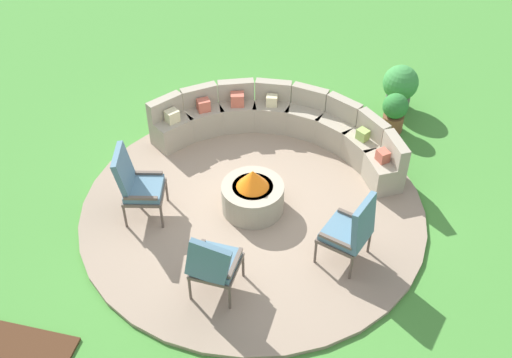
{
  "coord_description": "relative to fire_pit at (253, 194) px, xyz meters",
  "views": [
    {
      "loc": [
        1.59,
        -6.39,
        6.43
      ],
      "look_at": [
        0.0,
        0.2,
        0.45
      ],
      "focal_mm": 44.2,
      "sensor_mm": 36.0,
      "label": 1
    }
  ],
  "objects": [
    {
      "name": "lounge_chair_back_left",
      "position": [
        1.46,
        -0.66,
        0.29
      ],
      "size": [
        0.73,
        0.74,
        1.1
      ],
      "rotation": [
        0.0,
        0.0,
        7.52
      ],
      "color": "brown",
      "rests_on": "patio_circle"
    },
    {
      "name": "patio_circle",
      "position": [
        0.0,
        0.0,
        -0.3
      ],
      "size": [
        4.98,
        4.98,
        0.06
      ],
      "primitive_type": "cylinder",
      "color": "gray",
      "rests_on": "ground_plane"
    },
    {
      "name": "ground_plane",
      "position": [
        0.0,
        0.0,
        -0.33
      ],
      "size": [
        24.0,
        24.0,
        0.0
      ],
      "primitive_type": "plane",
      "color": "#478C38"
    },
    {
      "name": "lounge_chair_front_right",
      "position": [
        -0.1,
        -1.6,
        0.27
      ],
      "size": [
        0.61,
        0.62,
        1.08
      ],
      "rotation": [
        0.0,
        0.0,
        6.23
      ],
      "color": "brown",
      "rests_on": "patio_circle"
    },
    {
      "name": "lounge_chair_front_left",
      "position": [
        -1.54,
        -0.48,
        0.3
      ],
      "size": [
        0.71,
        0.69,
        1.13
      ],
      "rotation": [
        0.0,
        0.0,
        4.93
      ],
      "color": "brown",
      "rests_on": "patio_circle"
    },
    {
      "name": "curved_stone_bench",
      "position": [
        0.09,
        1.63,
        0.04
      ],
      "size": [
        4.09,
        1.65,
        0.79
      ],
      "color": "#9E937F",
      "rests_on": "patio_circle"
    },
    {
      "name": "fire_pit",
      "position": [
        0.0,
        0.0,
        0.0
      ],
      "size": [
        0.9,
        0.9,
        0.71
      ],
      "color": "#9E937F",
      "rests_on": "patio_circle"
    },
    {
      "name": "potted_plant_2",
      "position": [
        1.82,
        2.46,
        0.05
      ],
      "size": [
        0.43,
        0.43,
        0.7
      ],
      "color": "brown",
      "rests_on": "ground_plane"
    },
    {
      "name": "potted_plant_3",
      "position": [
        1.85,
        3.14,
        0.12
      ],
      "size": [
        0.61,
        0.61,
        0.82
      ],
      "color": "#605B56",
      "rests_on": "ground_plane"
    }
  ]
}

